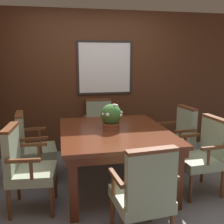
{
  "coord_description": "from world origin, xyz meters",
  "views": [
    {
      "loc": [
        -0.69,
        -2.85,
        1.65
      ],
      "look_at": [
        -0.02,
        0.43,
        0.96
      ],
      "focal_mm": 42.0,
      "sensor_mm": 36.0,
      "label": 1
    }
  ],
  "objects_px": {
    "chair_head_near": "(144,192)",
    "chair_head_far": "(99,125)",
    "dining_table": "(114,137)",
    "potted_plant": "(111,116)",
    "chair_left_near": "(25,165)",
    "chair_right_far": "(178,136)",
    "chair_left_far": "(31,144)",
    "chair_right_near": "(204,152)"
  },
  "relations": [
    {
      "from": "chair_right_far",
      "to": "chair_left_far",
      "type": "relative_size",
      "value": 1.0
    },
    {
      "from": "chair_left_near",
      "to": "chair_head_far",
      "type": "xyz_separation_m",
      "value": [
        1.05,
        1.54,
        0.0
      ]
    },
    {
      "from": "chair_head_near",
      "to": "chair_head_far",
      "type": "bearing_deg",
      "value": -94.48
    },
    {
      "from": "potted_plant",
      "to": "chair_head_near",
      "type": "bearing_deg",
      "value": -87.6
    },
    {
      "from": "dining_table",
      "to": "chair_left_far",
      "type": "distance_m",
      "value": 1.13
    },
    {
      "from": "chair_left_near",
      "to": "potted_plant",
      "type": "height_order",
      "value": "potted_plant"
    },
    {
      "from": "potted_plant",
      "to": "chair_left_far",
      "type": "bearing_deg",
      "value": 164.07
    },
    {
      "from": "chair_head_far",
      "to": "chair_left_far",
      "type": "xyz_separation_m",
      "value": [
        -1.05,
        -0.83,
        0.0
      ]
    },
    {
      "from": "chair_head_far",
      "to": "potted_plant",
      "type": "relative_size",
      "value": 2.89
    },
    {
      "from": "chair_left_near",
      "to": "chair_left_far",
      "type": "xyz_separation_m",
      "value": [
        0.0,
        0.7,
        0.0
      ]
    },
    {
      "from": "chair_right_far",
      "to": "chair_left_near",
      "type": "height_order",
      "value": "same"
    },
    {
      "from": "chair_right_near",
      "to": "chair_head_near",
      "type": "bearing_deg",
      "value": -56.8
    },
    {
      "from": "chair_left_near",
      "to": "chair_left_far",
      "type": "bearing_deg",
      "value": 4.9
    },
    {
      "from": "chair_head_far",
      "to": "potted_plant",
      "type": "bearing_deg",
      "value": -85.27
    },
    {
      "from": "chair_head_near",
      "to": "chair_left_near",
      "type": "height_order",
      "value": "same"
    },
    {
      "from": "chair_right_near",
      "to": "chair_head_far",
      "type": "bearing_deg",
      "value": -149.85
    },
    {
      "from": "chair_right_near",
      "to": "chair_left_far",
      "type": "height_order",
      "value": "same"
    },
    {
      "from": "dining_table",
      "to": "potted_plant",
      "type": "bearing_deg",
      "value": 111.35
    },
    {
      "from": "dining_table",
      "to": "chair_left_far",
      "type": "bearing_deg",
      "value": 161.01
    },
    {
      "from": "chair_left_near",
      "to": "potted_plant",
      "type": "relative_size",
      "value": 2.89
    },
    {
      "from": "chair_right_far",
      "to": "chair_left_near",
      "type": "xyz_separation_m",
      "value": [
        -2.1,
        -0.67,
        0.0
      ]
    },
    {
      "from": "chair_head_near",
      "to": "chair_right_far",
      "type": "relative_size",
      "value": 1.0
    },
    {
      "from": "chair_head_far",
      "to": "chair_left_far",
      "type": "height_order",
      "value": "same"
    },
    {
      "from": "chair_right_far",
      "to": "chair_left_near",
      "type": "relative_size",
      "value": 1.0
    },
    {
      "from": "chair_left_near",
      "to": "chair_right_far",
      "type": "bearing_deg",
      "value": -67.36
    },
    {
      "from": "chair_head_near",
      "to": "chair_head_far",
      "type": "xyz_separation_m",
      "value": [
        -0.04,
        2.34,
        0.0
      ]
    },
    {
      "from": "chair_head_near",
      "to": "potted_plant",
      "type": "relative_size",
      "value": 2.89
    },
    {
      "from": "chair_head_near",
      "to": "chair_head_far",
      "type": "distance_m",
      "value": 2.34
    },
    {
      "from": "chair_right_far",
      "to": "chair_head_far",
      "type": "relative_size",
      "value": 1.0
    },
    {
      "from": "chair_head_far",
      "to": "potted_plant",
      "type": "height_order",
      "value": "potted_plant"
    },
    {
      "from": "dining_table",
      "to": "chair_right_near",
      "type": "height_order",
      "value": "chair_right_near"
    },
    {
      "from": "chair_right_near",
      "to": "potted_plant",
      "type": "xyz_separation_m",
      "value": [
        -1.08,
        0.44,
        0.4
      ]
    },
    {
      "from": "chair_left_near",
      "to": "chair_head_far",
      "type": "bearing_deg",
      "value": -29.41
    },
    {
      "from": "chair_right_near",
      "to": "chair_left_far",
      "type": "relative_size",
      "value": 1.0
    },
    {
      "from": "chair_head_near",
      "to": "chair_right_near",
      "type": "xyz_separation_m",
      "value": [
        1.03,
        0.78,
        0.0
      ]
    },
    {
      "from": "dining_table",
      "to": "chair_left_near",
      "type": "bearing_deg",
      "value": -162.27
    },
    {
      "from": "potted_plant",
      "to": "chair_left_near",
      "type": "bearing_deg",
      "value": -158.39
    },
    {
      "from": "chair_right_near",
      "to": "chair_left_far",
      "type": "bearing_deg",
      "value": -113.19
    },
    {
      "from": "chair_left_far",
      "to": "potted_plant",
      "type": "relative_size",
      "value": 2.89
    },
    {
      "from": "chair_head_near",
      "to": "chair_right_near",
      "type": "distance_m",
      "value": 1.29
    },
    {
      "from": "chair_head_far",
      "to": "chair_head_near",
      "type": "bearing_deg",
      "value": -83.64
    },
    {
      "from": "chair_head_near",
      "to": "chair_left_far",
      "type": "distance_m",
      "value": 1.86
    }
  ]
}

